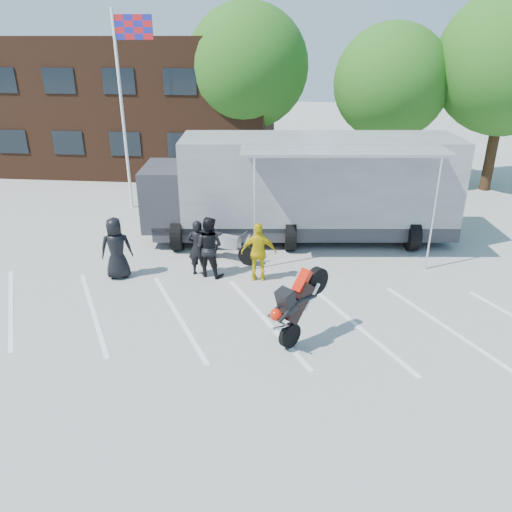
% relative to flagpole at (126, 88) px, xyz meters
% --- Properties ---
extents(ground, '(100.00, 100.00, 0.00)m').
position_rel_flagpole_xyz_m(ground, '(6.24, -10.00, -5.05)').
color(ground, '#9A9A95').
rests_on(ground, ground).
extents(parking_bay_lines, '(18.09, 13.33, 0.01)m').
position_rel_flagpole_xyz_m(parking_bay_lines, '(6.24, -9.00, -5.05)').
color(parking_bay_lines, white).
rests_on(parking_bay_lines, ground).
extents(office_building, '(18.00, 8.00, 7.00)m').
position_rel_flagpole_xyz_m(office_building, '(-3.76, 8.00, -1.55)').
color(office_building, '#442516').
rests_on(office_building, ground).
extents(flagpole, '(1.61, 0.12, 8.00)m').
position_rel_flagpole_xyz_m(flagpole, '(0.00, 0.00, 0.00)').
color(flagpole, white).
rests_on(flagpole, ground).
extents(tree_left, '(6.12, 6.12, 8.64)m').
position_rel_flagpole_xyz_m(tree_left, '(4.24, 6.00, 0.51)').
color(tree_left, '#382314').
rests_on(tree_left, ground).
extents(tree_mid, '(5.44, 5.44, 7.68)m').
position_rel_flagpole_xyz_m(tree_mid, '(11.24, 5.00, -0.11)').
color(tree_mid, '#382314').
rests_on(tree_mid, ground).
extents(tree_right, '(6.46, 6.46, 9.12)m').
position_rel_flagpole_xyz_m(tree_right, '(16.24, 4.50, 0.82)').
color(tree_right, '#382314').
rests_on(tree_right, ground).
extents(transporter_truck, '(12.37, 6.87, 3.77)m').
position_rel_flagpole_xyz_m(transporter_truck, '(7.34, -2.92, -5.05)').
color(transporter_truck, '#919399').
rests_on(transporter_truck, ground).
extents(parked_motorcycle, '(2.34, 1.42, 1.16)m').
position_rel_flagpole_xyz_m(parked_motorcycle, '(4.85, -5.28, -5.05)').
color(parked_motorcycle, '#B2B2B7').
rests_on(parked_motorcycle, ground).
extents(stunt_bike_rider, '(1.81, 1.91, 2.11)m').
position_rel_flagpole_xyz_m(stunt_bike_rider, '(7.61, -9.72, -5.05)').
color(stunt_bike_rider, black).
rests_on(stunt_bike_rider, ground).
extents(spectator_leather_a, '(1.10, 0.88, 1.96)m').
position_rel_flagpole_xyz_m(spectator_leather_a, '(1.64, -6.87, -4.07)').
color(spectator_leather_a, black).
rests_on(spectator_leather_a, ground).
extents(spectator_leather_b, '(0.68, 0.46, 1.82)m').
position_rel_flagpole_xyz_m(spectator_leather_b, '(4.11, -6.41, -4.15)').
color(spectator_leather_b, black).
rests_on(spectator_leather_b, ground).
extents(spectator_leather_c, '(1.11, 0.97, 1.95)m').
position_rel_flagpole_xyz_m(spectator_leather_c, '(4.46, -6.44, -4.08)').
color(spectator_leather_c, black).
rests_on(spectator_leather_c, ground).
extents(spectator_hivis, '(1.11, 0.51, 1.86)m').
position_rel_flagpole_xyz_m(spectator_hivis, '(6.04, -6.62, -4.12)').
color(spectator_hivis, '#D6B90B').
rests_on(spectator_hivis, ground).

